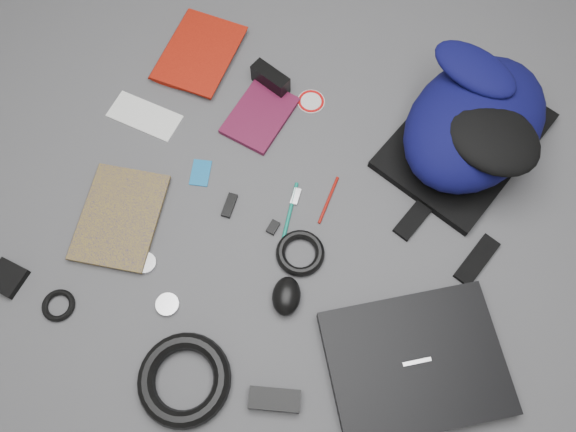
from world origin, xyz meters
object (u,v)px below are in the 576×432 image
(comic_book, at_px, (84,211))
(power_brick, at_px, (275,399))
(textbook_red, at_px, (169,43))
(compact_camera, at_px, (271,79))
(backpack, at_px, (475,123))
(dvd_case, at_px, (260,115))
(mouse, at_px, (286,296))
(pouch, at_px, (7,278))
(laptop, at_px, (415,363))

(comic_book, relative_size, power_brick, 2.33)
(textbook_red, distance_m, compact_camera, 0.32)
(backpack, xyz_separation_m, dvd_case, (-0.53, -0.07, -0.09))
(comic_book, relative_size, compact_camera, 2.40)
(comic_book, bearing_deg, mouse, -12.62)
(backpack, relative_size, mouse, 5.11)
(compact_camera, bearing_deg, backpack, 20.71)
(power_brick, distance_m, pouch, 0.69)
(dvd_case, height_order, pouch, pouch)
(textbook_red, distance_m, comic_book, 0.53)
(compact_camera, bearing_deg, laptop, -26.24)
(laptop, relative_size, compact_camera, 3.53)
(laptop, relative_size, mouse, 4.11)
(compact_camera, height_order, mouse, compact_camera)
(comic_book, bearing_deg, dvd_case, 43.50)
(textbook_red, bearing_deg, laptop, -33.41)
(backpack, distance_m, mouse, 0.62)
(dvd_case, relative_size, mouse, 2.09)
(comic_book, distance_m, mouse, 0.54)
(mouse, bearing_deg, dvd_case, 105.10)
(backpack, bearing_deg, laptop, -67.22)
(power_brick, height_order, pouch, power_brick)
(laptop, bearing_deg, compact_camera, 102.60)
(textbook_red, bearing_deg, power_brick, -50.76)
(compact_camera, distance_m, power_brick, 0.81)
(comic_book, distance_m, dvd_case, 0.51)
(laptop, bearing_deg, dvd_case, 107.71)
(comic_book, relative_size, pouch, 3.45)
(laptop, bearing_deg, backpack, 61.28)
(mouse, bearing_deg, comic_book, 163.36)
(backpack, height_order, laptop, backpack)
(comic_book, height_order, mouse, mouse)
(textbook_red, bearing_deg, compact_camera, -3.29)
(mouse, bearing_deg, backpack, 48.85)
(comic_book, height_order, compact_camera, compact_camera)
(pouch, bearing_deg, textbook_red, 79.80)
(comic_book, height_order, pouch, same)
(power_brick, bearing_deg, backpack, 57.62)
(backpack, bearing_deg, mouse, -97.81)
(laptop, xyz_separation_m, textbook_red, (-0.82, 0.67, -0.01))
(textbook_red, bearing_deg, comic_book, -87.21)
(compact_camera, bearing_deg, textbook_red, -164.81)
(pouch, bearing_deg, backpack, 33.83)
(textbook_red, height_order, mouse, mouse)
(laptop, distance_m, dvd_case, 0.73)
(mouse, height_order, power_brick, mouse)
(laptop, height_order, dvd_case, laptop)
(compact_camera, bearing_deg, comic_book, -100.93)
(laptop, distance_m, comic_book, 0.86)
(dvd_case, height_order, mouse, mouse)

